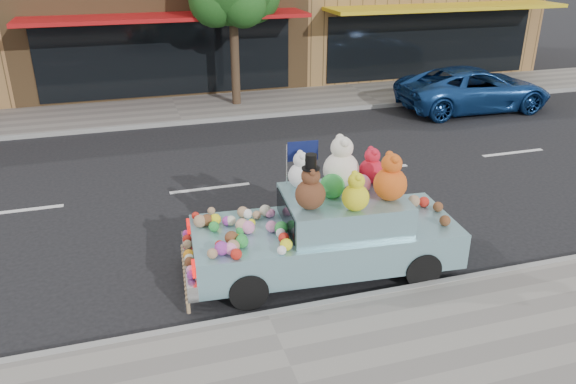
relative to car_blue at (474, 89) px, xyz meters
name	(u,v)px	position (x,y,z in m)	size (l,w,h in m)	color
ground	(210,188)	(-9.33, -3.92, -0.69)	(120.00, 120.00, 0.00)	black
far_sidewalk	(177,110)	(-9.33, 2.58, -0.63)	(60.00, 3.00, 0.12)	gray
near_kerb	(267,316)	(-9.33, -8.92, -0.63)	(60.00, 0.12, 0.13)	gray
far_kerb	(182,123)	(-9.33, 1.08, -0.63)	(60.00, 0.12, 0.13)	gray
car_blue	(474,89)	(0.00, 0.00, 0.00)	(2.30, 4.99, 1.39)	navy
art_car	(327,227)	(-8.03, -7.86, 0.11)	(4.60, 2.08, 2.23)	black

